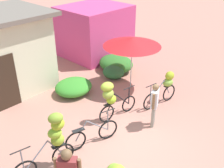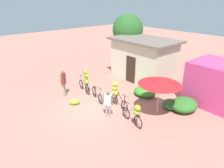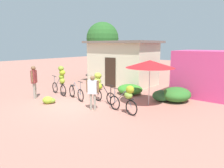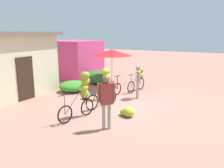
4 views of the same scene
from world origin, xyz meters
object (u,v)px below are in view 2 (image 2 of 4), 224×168
object	(u,v)px
market_umbrella	(160,81)
bicycle_leftmost	(86,80)
building_low	(143,59)
bicycle_by_shop	(135,113)
tree_behind_building	(128,30)
banana_pile_on_ground	(75,102)
person_vendor	(108,102)
person_bystander	(63,81)
bicycle_center_loaded	(116,92)
shop_pink	(220,84)
bicycle_near_pile	(97,95)

from	to	relation	value
market_umbrella	bicycle_leftmost	size ratio (longest dim) A/B	1.34
building_low	bicycle_by_shop	bearing A→B (deg)	-52.36
tree_behind_building	banana_pile_on_ground	size ratio (longest dim) A/B	6.24
bicycle_by_shop	tree_behind_building	bearing A→B (deg)	137.46
bicycle_by_shop	banana_pile_on_ground	world-z (taller)	bicycle_by_shop
market_umbrella	person_vendor	world-z (taller)	market_umbrella
bicycle_by_shop	person_bystander	xyz separation A→B (m)	(-5.26, -1.04, 0.37)
bicycle_by_shop	building_low	bearing A→B (deg)	127.64
bicycle_leftmost	bicycle_center_loaded	distance (m)	2.61
person_vendor	person_bystander	distance (m)	3.86
shop_pink	person_vendor	world-z (taller)	shop_pink
bicycle_leftmost	building_low	bearing A→B (deg)	83.37
bicycle_near_pile	bicycle_by_shop	world-z (taller)	bicycle_by_shop
building_low	tree_behind_building	xyz separation A→B (m)	(-2.93, 1.13, 1.77)
market_umbrella	bicycle_center_loaded	xyz separation A→B (m)	(-2.24, -1.02, -1.08)
bicycle_center_loaded	banana_pile_on_ground	world-z (taller)	bicycle_center_loaded
bicycle_leftmost	bicycle_near_pile	xyz separation A→B (m)	(1.29, -0.04, -0.62)
shop_pink	bicycle_center_loaded	xyz separation A→B (m)	(-3.81, -4.79, -0.36)
bicycle_near_pile	person_bystander	distance (m)	2.36
tree_behind_building	market_umbrella	size ratio (longest dim) A/B	2.08
bicycle_by_shop	bicycle_leftmost	bearing A→B (deg)	176.58
shop_pink	market_umbrella	world-z (taller)	shop_pink
shop_pink	person_bystander	size ratio (longest dim) A/B	1.81
banana_pile_on_ground	person_bystander	bearing A→B (deg)	175.95
bicycle_center_loaded	market_umbrella	bearing A→B (deg)	24.40
shop_pink	market_umbrella	size ratio (longest dim) A/B	1.41
bicycle_by_shop	bicycle_near_pile	bearing A→B (deg)	175.96
building_low	tree_behind_building	distance (m)	3.60
tree_behind_building	person_bystander	bearing A→B (deg)	-76.58
tree_behind_building	bicycle_center_loaded	bearing A→B (deg)	-49.60
bicycle_center_loaded	bicycle_leftmost	bearing A→B (deg)	-170.93
bicycle_center_loaded	bicycle_by_shop	distance (m)	2.25
bicycle_leftmost	bicycle_by_shop	bearing A→B (deg)	-3.42
tree_behind_building	bicycle_center_loaded	size ratio (longest dim) A/B	2.97
building_low	person_bystander	world-z (taller)	building_low
bicycle_by_shop	shop_pink	bearing A→B (deg)	73.04
bicycle_by_shop	person_bystander	world-z (taller)	person_bystander
building_low	bicycle_leftmost	world-z (taller)	building_low
market_umbrella	bicycle_center_loaded	bearing A→B (deg)	-155.60
market_umbrella	bicycle_leftmost	bearing A→B (deg)	-163.50
building_low	market_umbrella	distance (m)	5.59
building_low	bicycle_leftmost	xyz separation A→B (m)	(-0.59, -5.07, -0.60)
bicycle_leftmost	bicycle_near_pile	world-z (taller)	bicycle_leftmost
tree_behind_building	person_vendor	xyz separation A→B (m)	(5.62, -7.00, -2.41)
shop_pink	person_vendor	distance (m)	6.77
market_umbrella	bicycle_leftmost	xyz separation A→B (m)	(-4.82, -1.43, -1.00)
bicycle_leftmost	bicycle_center_loaded	world-z (taller)	bicycle_leftmost
shop_pink	bicycle_near_pile	size ratio (longest dim) A/B	1.93
bicycle_near_pile	shop_pink	bearing A→B (deg)	45.82
bicycle_leftmost	person_bystander	size ratio (longest dim) A/B	0.96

